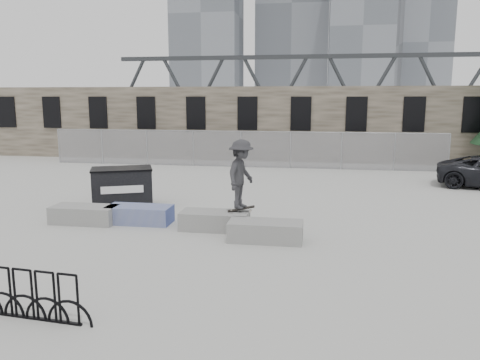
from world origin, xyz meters
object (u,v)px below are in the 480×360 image
object	(u,v)px
planter_center_left	(139,214)
planter_offset	(266,230)
planter_far_left	(85,214)
planter_center_right	(215,220)
skateboarder	(241,174)
dumpster	(122,187)

from	to	relation	value
planter_center_left	planter_offset	bearing A→B (deg)	-16.29
planter_far_left	planter_center_right	distance (m)	4.14
planter_far_left	planter_center_left	bearing A→B (deg)	9.24
planter_center_left	planter_center_right	xyz separation A→B (m)	(2.46, -0.33, 0.00)
planter_center_right	skateboarder	distance (m)	1.57
planter_center_left	planter_offset	size ratio (longest dim) A/B	1.00
planter_offset	dumpster	xyz separation A→B (m)	(-5.52, 3.30, 0.41)
planter_far_left	planter_offset	world-z (taller)	same
skateboarder	planter_far_left	bearing A→B (deg)	106.17
planter_center_right	planter_far_left	bearing A→B (deg)	179.17
planter_center_right	planter_offset	distance (m)	1.82
planter_offset	dumpster	world-z (taller)	dumpster
planter_offset	skateboarder	distance (m)	1.88
planter_far_left	planter_center_left	size ratio (longest dim) A/B	1.00
planter_offset	skateboarder	bearing A→B (deg)	130.01
planter_offset	planter_far_left	bearing A→B (deg)	170.96
planter_far_left	skateboarder	bearing A→B (deg)	0.91
dumpster	planter_center_left	bearing A→B (deg)	-78.73
planter_center_left	planter_far_left	bearing A→B (deg)	-170.76
dumpster	skateboarder	xyz separation A→B (m)	(4.68, -2.31, 0.96)
planter_far_left	dumpster	size ratio (longest dim) A/B	0.82
planter_center_left	dumpster	xyz separation A→B (m)	(-1.45, 2.11, 0.41)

